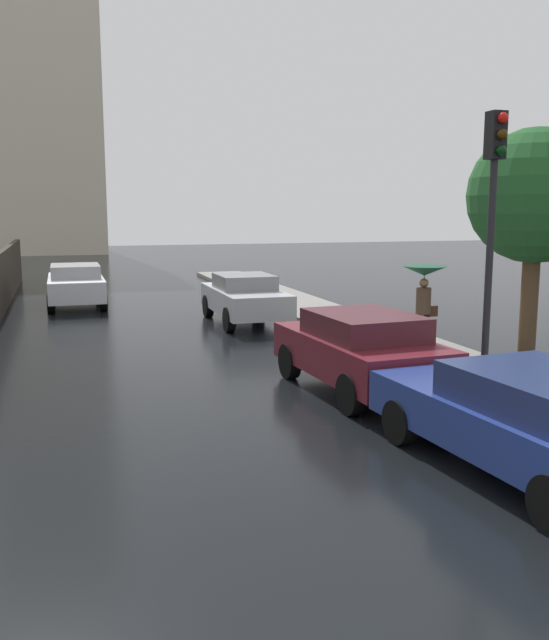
{
  "coord_description": "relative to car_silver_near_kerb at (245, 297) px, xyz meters",
  "views": [
    {
      "loc": [
        -2.45,
        -3.6,
        3.2
      ],
      "look_at": [
        1.31,
        8.43,
        1.17
      ],
      "focal_mm": 38.38,
      "sensor_mm": 36.0,
      "label": 1
    }
  ],
  "objects": [
    {
      "name": "car_silver_near_kerb",
      "position": [
        0.0,
        0.0,
        0.0
      ],
      "size": [
        1.81,
        4.15,
        1.39
      ],
      "rotation": [
        0.0,
        0.0,
        -0.0
      ],
      "color": "#B2B5BA",
      "rests_on": "ground"
    },
    {
      "name": "car_blue_far_lane",
      "position": [
        0.35,
        -12.04,
        -0.03
      ],
      "size": [
        2.17,
        4.49,
        1.33
      ],
      "rotation": [
        0.0,
        0.0,
        0.07
      ],
      "color": "navy",
      "rests_on": "ground"
    },
    {
      "name": "street_tree_near",
      "position": [
        4.48,
        -6.65,
        2.73
      ],
      "size": [
        2.79,
        2.79,
        4.89
      ],
      "color": "#4C3823",
      "rests_on": "ground"
    },
    {
      "name": "pedestrian_with_umbrella_near",
      "position": [
        2.74,
        -5.28,
        0.85
      ],
      "size": [
        1.0,
        1.0,
        1.83
      ],
      "rotation": [
        0.0,
        0.0,
        -0.01
      ],
      "color": "black",
      "rests_on": "sidewalk_strip"
    },
    {
      "name": "distant_tower",
      "position": [
        -5.98,
        35.86,
        13.05
      ],
      "size": [
        9.16,
        7.37,
        32.02
      ],
      "color": "beige",
      "rests_on": "ground"
    },
    {
      "name": "car_white_behind_camera",
      "position": [
        -4.52,
        4.99,
        0.01
      ],
      "size": [
        1.84,
        4.13,
        1.4
      ],
      "rotation": [
        0.0,
        0.0,
        3.14
      ],
      "color": "silver",
      "rests_on": "ground"
    },
    {
      "name": "traffic_light",
      "position": [
        1.75,
        -9.11,
        2.59
      ],
      "size": [
        0.26,
        0.39,
        4.61
      ],
      "color": "black",
      "rests_on": "sidewalk_strip"
    },
    {
      "name": "car_maroon_far_ahead",
      "position": [
        0.03,
        -7.86,
        0.03
      ],
      "size": [
        2.06,
        3.97,
        1.43
      ],
      "rotation": [
        0.0,
        0.0,
        0.06
      ],
      "color": "maroon",
      "rests_on": "ground"
    }
  ]
}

